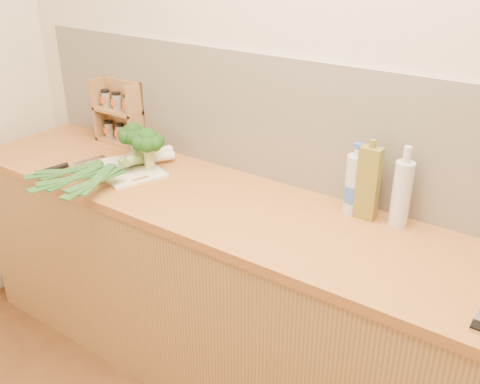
% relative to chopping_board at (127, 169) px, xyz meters
% --- Properties ---
extents(room_shell, '(3.50, 3.50, 3.50)m').
position_rel_chopping_board_xyz_m(room_shell, '(0.83, 0.30, 0.26)').
color(room_shell, beige).
rests_on(room_shell, ground).
extents(counter, '(3.20, 0.62, 0.90)m').
position_rel_chopping_board_xyz_m(counter, '(0.83, 0.01, -0.45)').
color(counter, '#B2844A').
rests_on(counter, ground).
extents(chopping_board, '(0.41, 0.36, 0.01)m').
position_rel_chopping_board_xyz_m(chopping_board, '(0.00, 0.00, 0.00)').
color(chopping_board, silver).
rests_on(chopping_board, counter).
extents(broccoli_left, '(0.15, 0.15, 0.18)m').
position_rel_chopping_board_xyz_m(broccoli_left, '(-0.05, 0.10, 0.13)').
color(broccoli_left, '#A2B469').
rests_on(broccoli_left, chopping_board).
extents(broccoli_right, '(0.15, 0.15, 0.19)m').
position_rel_chopping_board_xyz_m(broccoli_right, '(0.09, 0.05, 0.14)').
color(broccoli_right, '#A2B469').
rests_on(broccoli_right, chopping_board).
extents(leek_front, '(0.39, 0.59, 0.04)m').
position_rel_chopping_board_xyz_m(leek_front, '(-0.03, -0.02, 0.03)').
color(leek_front, white).
rests_on(leek_front, chopping_board).
extents(leek_mid, '(0.20, 0.69, 0.04)m').
position_rel_chopping_board_xyz_m(leek_mid, '(0.01, -0.04, 0.05)').
color(leek_mid, white).
rests_on(leek_mid, chopping_board).
extents(leek_back, '(0.16, 0.61, 0.04)m').
position_rel_chopping_board_xyz_m(leek_back, '(0.06, -0.08, 0.06)').
color(leek_back, white).
rests_on(leek_back, chopping_board).
extents(chefs_knife, '(0.09, 0.32, 0.02)m').
position_rel_chopping_board_xyz_m(chefs_knife, '(-0.26, -0.15, 0.00)').
color(chefs_knife, silver).
rests_on(chefs_knife, counter).
extents(spice_rack, '(0.27, 0.11, 0.32)m').
position_rel_chopping_board_xyz_m(spice_rack, '(-0.29, 0.25, 0.13)').
color(spice_rack, '#AE754A').
rests_on(spice_rack, counter).
extents(oil_tin, '(0.08, 0.05, 0.31)m').
position_rel_chopping_board_xyz_m(oil_tin, '(1.07, 0.20, 0.14)').
color(oil_tin, olive).
rests_on(oil_tin, counter).
extents(glass_bottle, '(0.07, 0.07, 0.31)m').
position_rel_chopping_board_xyz_m(glass_bottle, '(1.19, 0.22, 0.13)').
color(glass_bottle, silver).
rests_on(glass_bottle, counter).
extents(amber_bottle, '(0.06, 0.06, 0.23)m').
position_rel_chopping_board_xyz_m(amber_bottle, '(1.00, 0.23, 0.09)').
color(amber_bottle, brown).
rests_on(amber_bottle, counter).
extents(water_bottle, '(0.08, 0.08, 0.26)m').
position_rel_chopping_board_xyz_m(water_bottle, '(1.01, 0.22, 0.11)').
color(water_bottle, silver).
rests_on(water_bottle, counter).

